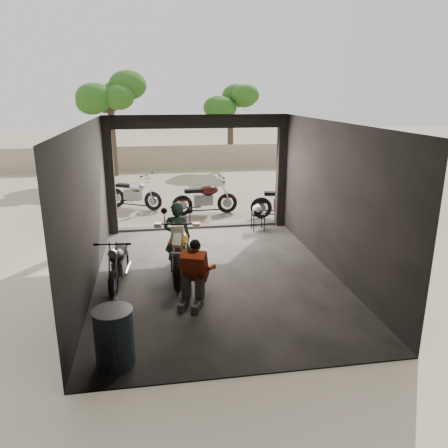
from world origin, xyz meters
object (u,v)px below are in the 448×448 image
object	(u,v)px
outside_bike_a	(134,191)
rider	(177,238)
sign_post	(299,156)
left_bike	(118,260)
oil_drum	(114,338)
mechanic	(193,276)
stool	(258,216)
outside_bike_c	(286,199)
main_bike	(180,245)
helmet	(257,209)
outside_bike_b	(205,195)

from	to	relation	value
outside_bike_a	rider	xyz separation A→B (m)	(1.11, -5.71, 0.18)
outside_bike_a	sign_post	world-z (taller)	sign_post
left_bike	sign_post	distance (m)	7.60
rider	sign_post	distance (m)	6.38
sign_post	oil_drum	bearing A→B (deg)	-120.82
left_bike	mechanic	world-z (taller)	mechanic
rider	stool	world-z (taller)	rider
outside_bike_c	rider	world-z (taller)	rider
left_bike	rider	world-z (taller)	rider
mechanic	main_bike	bearing A→B (deg)	116.15
oil_drum	sign_post	distance (m)	9.66
helmet	oil_drum	xyz separation A→B (m)	(-3.48, -5.92, -0.20)
rider	outside_bike_b	bearing A→B (deg)	-97.46
oil_drum	stool	bearing A→B (deg)	59.29
outside_bike_c	rider	size ratio (longest dim) A/B	1.19
mechanic	oil_drum	distance (m)	2.10
mechanic	sign_post	distance (m)	7.57
outside_bike_b	main_bike	bearing A→B (deg)	163.84
outside_bike_b	outside_bike_c	world-z (taller)	outside_bike_c
outside_bike_b	rider	size ratio (longest dim) A/B	1.17
main_bike	helmet	distance (m)	3.65
outside_bike_c	oil_drum	xyz separation A→B (m)	(-4.63, -6.96, -0.20)
helmet	mechanic	bearing A→B (deg)	-123.76
mechanic	stool	bearing A→B (deg)	83.25
helmet	sign_post	distance (m)	2.98
outside_bike_a	stool	size ratio (longest dim) A/B	3.58
outside_bike_b	outside_bike_c	distance (m)	2.56
outside_bike_b	outside_bike_c	xyz separation A→B (m)	(2.39, -0.91, 0.01)
outside_bike_a	stool	bearing A→B (deg)	-101.08
mechanic	stool	xyz separation A→B (m)	(2.24, 4.26, -0.16)
main_bike	sign_post	xyz separation A→B (m)	(4.20, 4.81, 1.13)
outside_bike_a	outside_bike_c	world-z (taller)	outside_bike_c
outside_bike_c	left_bike	bearing A→B (deg)	143.98
outside_bike_c	helmet	distance (m)	1.55
helmet	sign_post	xyz separation A→B (m)	(1.86, 2.01, 1.17)
main_bike	stool	size ratio (longest dim) A/B	4.04
left_bike	outside_bike_c	bearing A→B (deg)	47.62
sign_post	mechanic	bearing A→B (deg)	-119.85
main_bike	left_bike	size ratio (longest dim) A/B	1.31
mechanic	helmet	bearing A→B (deg)	83.57
stool	main_bike	bearing A→B (deg)	-130.20
main_bike	outside_bike_a	bearing A→B (deg)	108.87
mechanic	stool	size ratio (longest dim) A/B	2.33
left_bike	oil_drum	distance (m)	2.80
outside_bike_a	helmet	distance (m)	4.65
outside_bike_a	sign_post	bearing A→B (deg)	-71.25
left_bike	stool	bearing A→B (deg)	47.05
stool	helmet	distance (m)	0.20
stool	oil_drum	distance (m)	6.88
main_bike	outside_bike_a	world-z (taller)	main_bike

